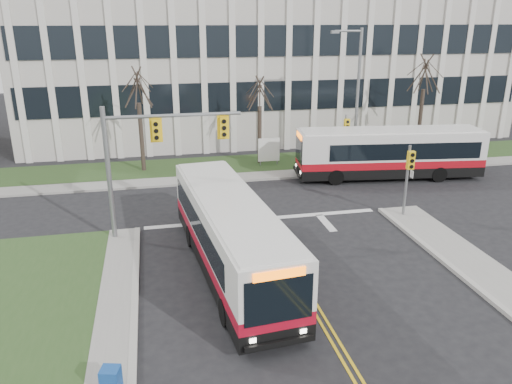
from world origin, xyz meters
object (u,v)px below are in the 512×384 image
at_px(streetlight, 355,91).
at_px(directory_sign, 269,150).
at_px(bus_cross, 389,154).
at_px(newspaper_box_blue, 111,383).
at_px(bus_main, 230,237).

distance_m(streetlight, directory_sign, 6.96).
distance_m(bus_cross, newspaper_box_blue, 23.42).
relative_size(streetlight, directory_sign, 4.60).
bearing_deg(streetlight, bus_main, -128.61).
bearing_deg(bus_cross, directory_sign, -113.76).
height_order(streetlight, newspaper_box_blue, streetlight).
bearing_deg(newspaper_box_blue, streetlight, 67.45).
xyz_separation_m(bus_cross, newspaper_box_blue, (-16.22, -16.86, -1.08)).
relative_size(streetlight, bus_cross, 0.79).
bearing_deg(streetlight, newspaper_box_blue, -127.04).
height_order(streetlight, bus_cross, streetlight).
bearing_deg(bus_main, streetlight, 45.97).
height_order(bus_main, bus_cross, bus_cross).
distance_m(streetlight, bus_main, 17.27).
xyz_separation_m(streetlight, directory_sign, (-5.53, 1.30, -4.02)).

